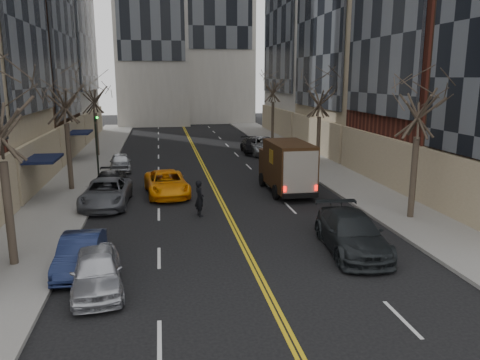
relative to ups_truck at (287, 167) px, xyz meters
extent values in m
cube|color=slate|center=(-13.20, 9.57, -1.51)|extent=(4.00, 66.00, 0.15)
cube|color=slate|center=(4.80, 9.57, -1.51)|extent=(4.00, 66.00, 0.15)
cube|color=#4C301E|center=(-19.70, 15.57, 10.41)|extent=(9.00, 12.00, 24.00)
cube|color=black|center=(-14.20, 0.57, 0.81)|extent=(2.00, 3.00, 0.15)
cube|color=black|center=(-15.10, 0.57, -0.24)|extent=(0.20, 3.00, 2.50)
cube|color=black|center=(-14.20, 13.57, 0.81)|extent=(2.00, 3.00, 0.15)
cube|color=black|center=(-15.10, 13.57, -0.24)|extent=(0.20, 3.00, 2.50)
cylinder|color=#382D23|center=(-13.00, -9.43, 0.48)|extent=(0.30, 0.30, 3.83)
cylinder|color=#382D23|center=(-13.00, 2.57, 0.59)|extent=(0.30, 0.30, 4.05)
cylinder|color=#382D23|center=(-13.00, 15.57, 0.41)|extent=(0.30, 0.30, 3.69)
cylinder|color=#382D23|center=(4.60, -6.43, 0.54)|extent=(0.30, 0.30, 3.96)
cylinder|color=#382D23|center=(4.60, 7.57, 0.45)|extent=(0.30, 0.30, 3.78)
cylinder|color=#382D23|center=(4.60, 22.57, 0.63)|extent=(0.30, 0.30, 4.14)
cylinder|color=black|center=(-11.60, 4.57, 0.46)|extent=(0.12, 0.12, 3.80)
imported|color=black|center=(-11.60, 4.57, 2.81)|extent=(0.15, 0.18, 0.90)
sphere|color=#0CE526|center=(-11.45, 4.47, 2.76)|extent=(0.14, 0.14, 0.14)
cube|color=black|center=(0.00, 0.00, -1.09)|extent=(2.08, 5.79, 0.27)
cube|color=black|center=(-0.04, 2.11, -0.19)|extent=(2.14, 1.57, 1.89)
cube|color=black|center=(0.01, -0.50, 0.21)|extent=(2.24, 4.44, 2.70)
cube|color=black|center=(0.05, -2.77, -1.09)|extent=(2.07, 0.20, 0.27)
cube|color=red|center=(-0.85, -2.80, -0.69)|extent=(0.16, 0.06, 0.31)
cube|color=red|center=(0.95, -2.77, -0.69)|extent=(0.16, 0.06, 0.31)
cube|color=gold|center=(-1.09, -0.47, 0.75)|extent=(0.05, 0.81, 0.81)
cube|color=gold|center=(1.10, -0.43, 0.75)|extent=(0.05, 0.81, 0.81)
cylinder|color=black|center=(-1.09, 1.87, -1.15)|extent=(0.27, 0.87, 0.86)
cylinder|color=black|center=(1.03, 1.90, -1.15)|extent=(0.27, 0.87, 0.86)
cylinder|color=black|center=(-1.03, -1.55, -1.15)|extent=(0.27, 0.87, 0.86)
cylinder|color=black|center=(1.09, -1.51, -1.15)|extent=(0.27, 0.87, 0.86)
imported|color=black|center=(0.00, -9.99, -0.81)|extent=(2.67, 5.49, 1.54)
cube|color=black|center=(0.00, -9.22, -0.18)|extent=(0.13, 0.04, 0.09)
cube|color=blue|center=(0.00, -9.25, -0.18)|extent=(0.10, 0.01, 0.06)
imported|color=orange|center=(-7.20, 0.60, -0.88)|extent=(2.85, 5.31, 1.42)
imported|color=black|center=(-5.64, -4.06, -0.66)|extent=(0.62, 0.77, 1.85)
imported|color=#B9BBC2|center=(-9.70, -11.95, -0.90)|extent=(2.09, 4.18, 1.37)
imported|color=#131C3D|center=(-10.50, -10.13, -0.94)|extent=(1.48, 3.96, 1.29)
imported|color=#55575D|center=(-10.50, -1.27, -0.86)|extent=(2.66, 5.31, 1.44)
imported|color=black|center=(-10.50, 0.61, -0.87)|extent=(2.19, 5.01, 1.43)
imported|color=#B4B7BC|center=(-10.50, 8.65, -0.94)|extent=(1.81, 3.89, 1.29)
imported|color=#4E5156|center=(2.04, 7.69, -0.82)|extent=(2.16, 4.82, 1.54)
imported|color=#9FA3A7|center=(1.74, 14.24, -0.80)|extent=(2.76, 5.74, 1.58)
imported|color=black|center=(0.90, 15.14, -0.92)|extent=(2.01, 4.64, 1.33)
camera|label=1|loc=(-7.48, -26.91, 5.34)|focal=35.00mm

